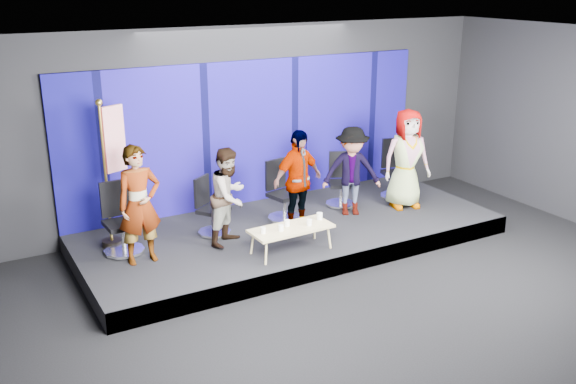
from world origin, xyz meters
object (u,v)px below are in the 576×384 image
object	(u,v)px
chair_c	(282,200)
mug_b	(281,228)
chair_a	(122,230)
panelist_a	(139,205)
mug_a	(263,230)
panelist_b	(229,196)
coffee_table	(291,229)
mug_d	(309,222)
panelist_c	(298,180)
flag_stand	(112,169)
mug_e	(320,216)
chair_d	(340,188)
chair_b	(211,215)
panelist_e	(406,159)
panelist_d	(352,171)
chair_e	(396,179)
mug_c	(287,223)

from	to	relation	value
chair_c	mug_b	distance (m)	1.52
chair_a	panelist_a	xyz separation A→B (m)	(0.17, -0.47, 0.52)
panelist_a	mug_a	size ratio (longest dim) A/B	18.95
panelist_b	coffee_table	distance (m)	1.10
mug_b	mug_d	xyz separation A→B (m)	(0.48, -0.01, 0.00)
chair_a	panelist_c	size ratio (longest dim) A/B	0.65
chair_a	flag_stand	xyz separation A→B (m)	(0.02, 0.34, 0.86)
flag_stand	mug_e	bearing A→B (deg)	-50.88
chair_d	panelist_c	bearing A→B (deg)	-128.24
chair_b	panelist_e	world-z (taller)	panelist_e
mug_d	flag_stand	world-z (taller)	flag_stand
panelist_a	chair_c	size ratio (longest dim) A/B	1.70
panelist_d	chair_e	xyz separation A→B (m)	(1.26, 0.32, -0.42)
mug_c	panelist_d	bearing A→B (deg)	25.52
panelist_c	mug_a	bearing A→B (deg)	-155.54
panelist_c	coffee_table	distance (m)	1.07
panelist_d	mug_b	bearing A→B (deg)	-128.02
chair_d	panelist_d	xyz separation A→B (m)	(-0.11, -0.49, 0.47)
panelist_a	chair_e	xyz separation A→B (m)	(5.06, 0.47, -0.52)
panelist_c	mug_a	size ratio (longest dim) A/B	18.05
mug_b	mug_e	world-z (taller)	mug_e
panelist_a	mug_c	xyz separation A→B (m)	(2.05, -0.69, -0.44)
mug_e	panelist_e	bearing A→B (deg)	16.92
chair_b	mug_b	xyz separation A→B (m)	(0.58, -1.31, 0.13)
flag_stand	chair_b	bearing A→B (deg)	-35.05
mug_b	panelist_c	bearing A→B (deg)	47.15
panelist_b	panelist_c	size ratio (longest dim) A/B	0.92
chair_e	mug_e	xyz separation A→B (m)	(-2.43, -1.16, 0.08)
mug_b	flag_stand	size ratio (longest dim) A/B	0.04
panelist_e	mug_d	xyz separation A→B (m)	(-2.52, -0.82, -0.46)
chair_e	chair_b	bearing A→B (deg)	-166.58
panelist_a	mug_b	distance (m)	2.09
chair_a	mug_b	bearing A→B (deg)	-34.88
panelist_b	mug_c	xyz separation A→B (m)	(0.63, -0.70, -0.33)
chair_d	mug_b	distance (m)	2.50
mug_b	flag_stand	bearing A→B (deg)	141.16
chair_a	mug_e	world-z (taller)	chair_a
panelist_b	panelist_c	bearing A→B (deg)	-35.03
chair_b	mug_e	distance (m)	1.78
mug_d	panelist_c	bearing A→B (deg)	71.56
chair_a	panelist_a	world-z (taller)	panelist_a
chair_b	mug_c	xyz separation A→B (m)	(0.75, -1.18, 0.13)
chair_c	panelist_d	xyz separation A→B (m)	(1.17, -0.36, 0.44)
panelist_d	mug_d	xyz separation A→B (m)	(-1.44, -0.97, -0.35)
panelist_c	mug_a	xyz separation A→B (m)	(-1.03, -0.77, -0.40)
chair_b	mug_a	size ratio (longest dim) A/B	10.24
mug_a	mug_c	distance (m)	0.45
mug_a	mug_b	size ratio (longest dim) A/B	0.99
panelist_b	mug_d	xyz separation A→B (m)	(0.95, -0.83, -0.33)
chair_d	mug_a	distance (m)	2.70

